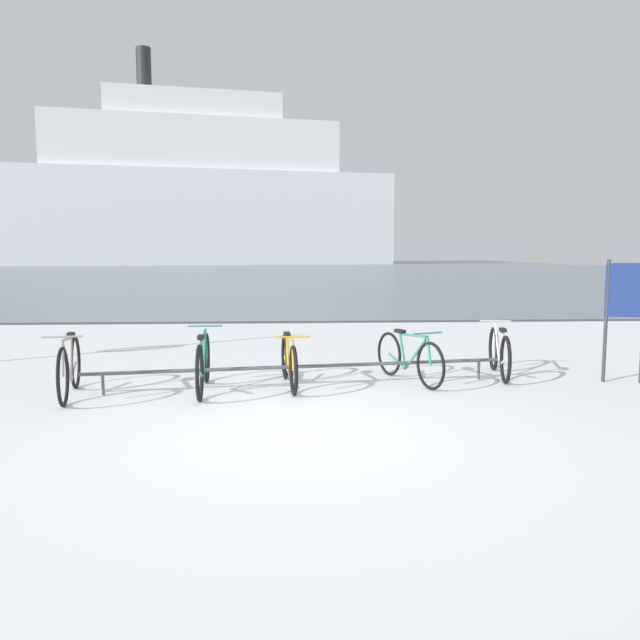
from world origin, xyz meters
name	(u,v)px	position (x,y,z in m)	size (l,w,h in m)	color
ground	(287,271)	(0.00, 53.90, -0.04)	(80.00, 132.00, 0.08)	white
bike_rack	(302,367)	(0.10, 2.19, 0.27)	(5.70, 0.84, 0.31)	#4C5156
bicycle_0	(69,368)	(-2.85, 1.76, 0.38)	(0.48, 1.71, 0.84)	black
bicycle_1	(203,363)	(-1.20, 1.99, 0.37)	(0.46, 1.80, 0.83)	black
bicycle_2	(289,362)	(-0.08, 2.22, 0.34)	(0.46, 1.70, 0.76)	black
bicycle_3	(409,358)	(1.61, 2.42, 0.35)	(0.71, 1.63, 0.76)	black
bicycle_4	(499,352)	(3.02, 2.75, 0.36)	(0.46, 1.66, 0.79)	black
info_sign	(626,301)	(4.61, 2.24, 1.15)	(0.54, 0.16, 1.73)	#33383D
ferry_ship	(202,195)	(-11.74, 83.34, 9.74)	(53.33, 19.92, 29.06)	white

